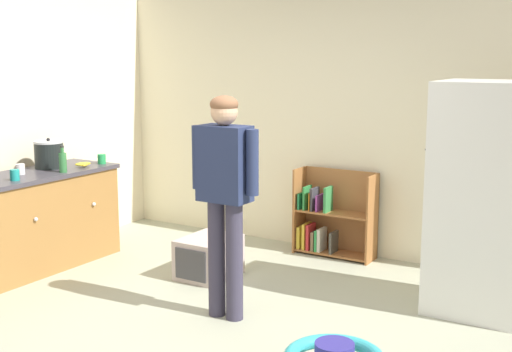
# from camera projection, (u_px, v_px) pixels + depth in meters

# --- Properties ---
(ground_plane) EXTENTS (12.00, 12.00, 0.00)m
(ground_plane) POSITION_uv_depth(u_px,v_px,m) (210.00, 328.00, 4.96)
(ground_plane) COLOR #A8AD94
(ground_plane) RESTS_ON ground
(back_wall) EXTENTS (5.20, 0.06, 2.70)m
(back_wall) POSITION_uv_depth(u_px,v_px,m) (345.00, 118.00, 6.68)
(back_wall) COLOR #ECE5C4
(back_wall) RESTS_ON ground
(left_side_wall) EXTENTS (0.06, 2.99, 2.70)m
(left_side_wall) POSITION_uv_depth(u_px,v_px,m) (39.00, 117.00, 6.75)
(left_side_wall) COLOR #EFE3C0
(left_side_wall) RESTS_ON ground
(kitchen_counter) EXTENTS (0.65, 2.14, 0.90)m
(kitchen_counter) POSITION_uv_depth(u_px,v_px,m) (12.00, 226.00, 6.07)
(kitchen_counter) COLOR olive
(kitchen_counter) RESTS_ON ground
(refrigerator) EXTENTS (0.73, 0.68, 1.78)m
(refrigerator) POSITION_uv_depth(u_px,v_px,m) (482.00, 199.00, 5.16)
(refrigerator) COLOR white
(refrigerator) RESTS_ON ground
(bookshelf) EXTENTS (0.80, 0.28, 0.85)m
(bookshelf) POSITION_uv_depth(u_px,v_px,m) (331.00, 219.00, 6.72)
(bookshelf) COLOR #A16635
(bookshelf) RESTS_ON ground
(standing_person) EXTENTS (0.57, 0.22, 1.68)m
(standing_person) POSITION_uv_depth(u_px,v_px,m) (225.00, 186.00, 5.00)
(standing_person) COLOR #39354A
(standing_person) RESTS_ON ground
(pet_carrier) EXTENTS (0.42, 0.55, 0.36)m
(pet_carrier) POSITION_uv_depth(u_px,v_px,m) (209.00, 257.00, 6.08)
(pet_carrier) COLOR beige
(pet_carrier) RESTS_ON ground
(crock_pot) EXTENTS (0.28, 0.28, 0.29)m
(crock_pot) POSITION_uv_depth(u_px,v_px,m) (49.00, 154.00, 6.44)
(crock_pot) COLOR black
(crock_pot) RESTS_ON kitchen_counter
(banana_bunch) EXTENTS (0.15, 0.16, 0.04)m
(banana_bunch) POSITION_uv_depth(u_px,v_px,m) (84.00, 164.00, 6.52)
(banana_bunch) COLOR yellow
(banana_bunch) RESTS_ON kitchen_counter
(green_glass_bottle) EXTENTS (0.07, 0.07, 0.25)m
(green_glass_bottle) POSITION_uv_depth(u_px,v_px,m) (63.00, 162.00, 6.22)
(green_glass_bottle) COLOR #33753D
(green_glass_bottle) RESTS_ON kitchen_counter
(green_cup) EXTENTS (0.08, 0.08, 0.09)m
(green_cup) POSITION_uv_depth(u_px,v_px,m) (102.00, 159.00, 6.70)
(green_cup) COLOR green
(green_cup) RESTS_ON kitchen_counter
(white_cup) EXTENTS (0.08, 0.08, 0.09)m
(white_cup) POSITION_uv_depth(u_px,v_px,m) (20.00, 169.00, 6.12)
(white_cup) COLOR white
(white_cup) RESTS_ON kitchen_counter
(teal_cup) EXTENTS (0.08, 0.08, 0.09)m
(teal_cup) POSITION_uv_depth(u_px,v_px,m) (15.00, 175.00, 5.83)
(teal_cup) COLOR teal
(teal_cup) RESTS_ON kitchen_counter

